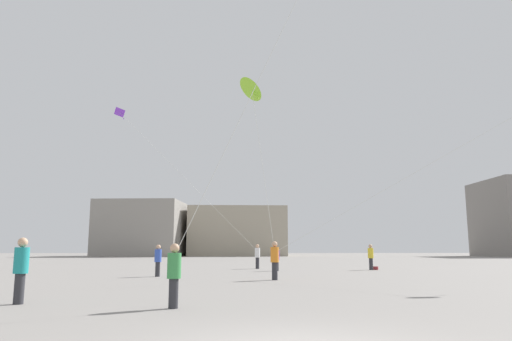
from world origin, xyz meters
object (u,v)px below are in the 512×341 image
person_in_white (257,255)px  handbag_beside_flyer (376,268)px  person_in_yellow (371,256)px  kite_lime_diamond (252,89)px  person_in_blue (158,259)px  building_centre_hall (237,232)px  building_left_hall (145,229)px  person_in_purple (277,258)px  person_in_orange (275,259)px  kite_violet_delta (124,116)px  person_in_teal (21,267)px  person_in_green (174,272)px

person_in_white → handbag_beside_flyer: person_in_white is taller
person_in_yellow → kite_lime_diamond: (-8.73, -11.44, 8.18)m
person_in_blue → person_in_white: size_ratio=0.94×
building_centre_hall → person_in_blue: bearing=-93.3°
person_in_yellow → building_centre_hall: bearing=-0.6°
person_in_white → building_left_hall: 61.56m
person_in_purple → person_in_orange: 9.15m
person_in_yellow → person_in_blue: size_ratio=1.05×
person_in_yellow → building_left_hall: bearing=15.7°
kite_lime_diamond → kite_violet_delta: kite_violet_delta is taller
person_in_orange → building_centre_hall: 76.58m
person_in_teal → person_in_white: bearing=125.8°
person_in_white → person_in_blue: bearing=-101.4°
person_in_white → person_in_green: bearing=-78.1°
person_in_white → kite_violet_delta: bearing=170.0°
person_in_teal → building_left_hall: size_ratio=0.10×
person_in_blue → kite_lime_diamond: size_ratio=0.20×
person_in_purple → building_left_hall: (-20.74, 61.78, 4.29)m
person_in_white → person_in_orange: 12.68m
person_in_green → building_left_hall: 83.37m
person_in_purple → kite_violet_delta: size_ratio=0.12×
building_centre_hall → handbag_beside_flyer: 66.82m
person_in_blue → person_in_purple: (6.92, 6.08, -0.06)m
person_in_blue → kite_violet_delta: kite_violet_delta is taller
person_in_orange → handbag_beside_flyer: (7.93, 10.53, -0.88)m
person_in_green → person_in_yellow: bearing=35.7°
building_left_hall → handbag_beside_flyer: (27.82, -60.36, -5.04)m
building_centre_hall → person_in_green: bearing=-91.0°
person_in_white → kite_lime_diamond: size_ratio=0.21×
handbag_beside_flyer → building_centre_hall: bearing=98.5°
kite_lime_diamond → building_centre_hall: kite_lime_diamond is taller
person_in_teal → person_in_orange: size_ratio=0.98×
person_in_teal → person_in_purple: (8.57, 18.75, -0.11)m
person_in_green → person_in_orange: person_in_orange is taller
person_in_green → person_in_purple: 20.28m
handbag_beside_flyer → kite_lime_diamond: bearing=-128.2°
person_in_blue → person_in_teal: person_in_teal is taller
building_left_hall → person_in_blue: bearing=-78.5°
person_in_purple → handbag_beside_flyer: bearing=-104.5°
person_in_blue → handbag_beside_flyer: (14.00, 7.49, -0.81)m
kite_violet_delta → building_centre_hall: (10.38, 57.01, -8.62)m
person_in_teal → kite_violet_delta: bearing=153.1°
person_in_yellow → kite_violet_delta: kite_violet_delta is taller
person_in_white → kite_lime_diamond: (-0.84, -13.69, 8.17)m
person_in_yellow → person_in_green: person_in_yellow is taller
person_in_yellow → person_in_green: bearing=143.8°
person_in_white → person_in_orange: person_in_orange is taller
person_in_green → person_in_blue: bearing=74.1°
kite_lime_diamond → kite_violet_delta: size_ratio=0.64×
person_in_purple → person_in_orange: (-0.86, -9.11, 0.13)m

